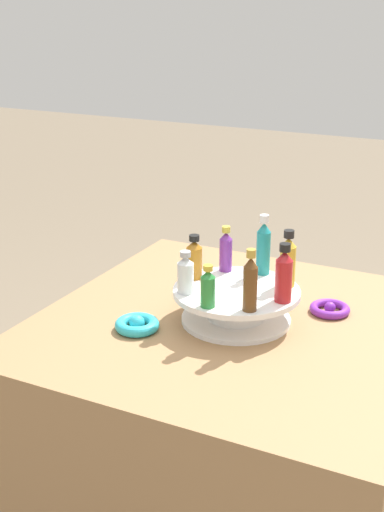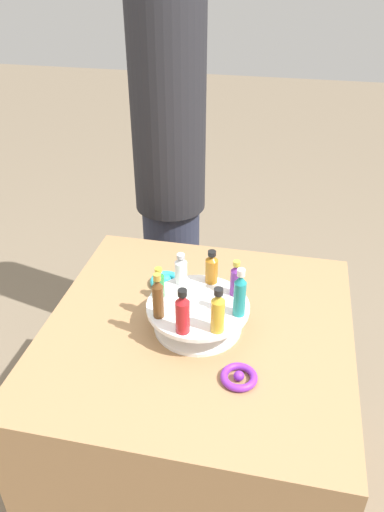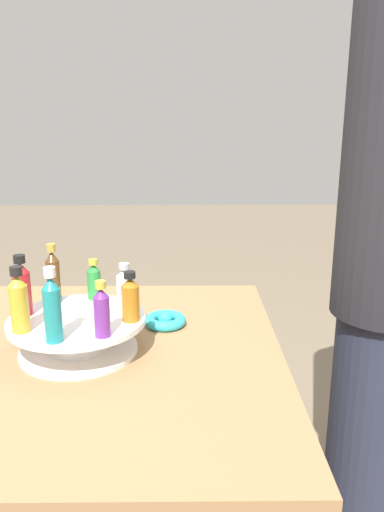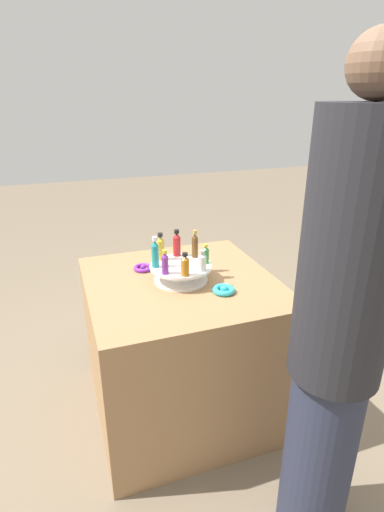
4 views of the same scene
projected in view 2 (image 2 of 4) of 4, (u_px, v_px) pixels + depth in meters
The scene contains 14 objects.
ground_plane at pixel (197, 480), 1.76m from camera, with size 12.00×12.00×0.00m, color #756651.
party_table at pixel (197, 412), 1.56m from camera, with size 0.84×0.84×0.71m.
display_stand at pixel (198, 314), 1.35m from camera, with size 0.28×0.28×0.08m.
bottle_red at pixel (183, 313), 1.21m from camera, with size 0.04×0.04×0.13m.
bottle_gold at pixel (218, 312), 1.21m from camera, with size 0.03×0.03×0.13m.
bottle_teal at pixel (240, 294), 1.26m from camera, with size 0.03×0.03×0.14m.
bottle_purple at pixel (236, 279), 1.34m from camera, with size 0.03×0.03×0.11m.
bottle_amber at pixel (212, 268), 1.39m from camera, with size 0.04×0.04×0.10m.
bottle_clear at pixel (181, 270), 1.39m from camera, with size 0.04×0.04×0.09m.
bottle_green at pixel (159, 283), 1.34m from camera, with size 0.03×0.03×0.09m.
bottle_brown at pixel (158, 297), 1.26m from camera, with size 0.03×0.03×0.13m.
ribbon_bow_purple at pixel (239, 377), 1.20m from camera, with size 0.09×0.09×0.03m.
ribbon_bow_teal at pixel (166, 281), 1.53m from camera, with size 0.10×0.10×0.03m.
person_figure at pixel (170, 173), 1.96m from camera, with size 0.28×0.28×1.64m.
Camera 2 is at (1.03, 0.20, 1.62)m, focal length 35.00 mm.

